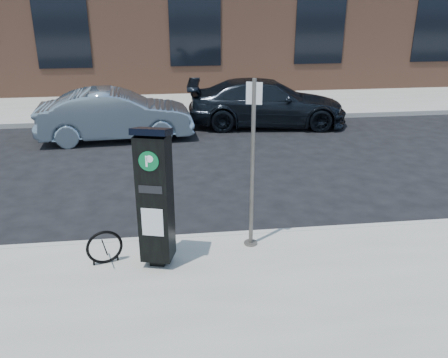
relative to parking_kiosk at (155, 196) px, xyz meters
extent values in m
plane|color=black|center=(1.48, 0.82, -1.26)|extent=(120.00, 120.00, 0.00)
cube|color=gray|center=(1.48, 14.82, -1.19)|extent=(60.00, 12.00, 0.15)
cube|color=#9E9B93|center=(1.48, 0.80, -1.19)|extent=(60.00, 0.12, 0.16)
cube|color=#9E9B93|center=(1.48, 8.84, -1.19)|extent=(60.00, 0.12, 0.16)
cube|color=black|center=(-3.52, 12.80, 1.74)|extent=(2.00, 0.06, 3.50)
cube|color=black|center=(1.48, 12.80, 1.74)|extent=(2.00, 0.06, 3.50)
cube|color=black|center=(6.48, 12.80, 1.74)|extent=(2.00, 0.06, 3.50)
cube|color=black|center=(11.48, 12.80, 1.74)|extent=(2.00, 0.06, 3.50)
cube|color=black|center=(0.00, 0.00, -1.06)|extent=(0.28, 0.28, 0.11)
cube|color=black|center=(0.00, 0.00, -0.04)|extent=(0.54, 0.50, 1.93)
cube|color=black|center=(0.00, 0.00, 0.97)|extent=(0.60, 0.56, 0.18)
cylinder|color=#07542A|center=(-0.05, -0.19, 0.61)|extent=(0.28, 0.09, 0.28)
cube|color=white|center=(-0.05, -0.19, 0.61)|extent=(0.10, 0.04, 0.16)
cube|color=silver|center=(-0.05, -0.19, -0.32)|extent=(0.31, 0.09, 0.43)
cube|color=black|center=(-0.05, -0.19, 0.19)|extent=(0.33, 0.10, 0.11)
cylinder|color=#514B47|center=(1.50, 0.40, -1.10)|extent=(0.22, 0.22, 0.03)
cylinder|color=#514B47|center=(1.50, 0.40, 0.24)|extent=(0.06, 0.06, 2.71)
cube|color=silver|center=(1.50, 0.40, 1.38)|extent=(0.23, 0.10, 0.32)
torus|color=black|center=(-0.81, 0.10, -0.84)|extent=(0.54, 0.19, 0.55)
cylinder|color=black|center=(-0.98, 0.05, -1.06)|extent=(0.03, 0.03, 0.11)
cylinder|color=black|center=(-0.63, 0.15, -1.06)|extent=(0.03, 0.03, 0.11)
imported|color=#7F93A2|center=(-1.22, 7.24, -0.55)|extent=(4.45, 1.81, 1.43)
imported|color=black|center=(3.41, 8.22, -0.54)|extent=(5.17, 2.56, 1.44)
camera|label=1|loc=(0.21, -6.34, 2.76)|focal=38.00mm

